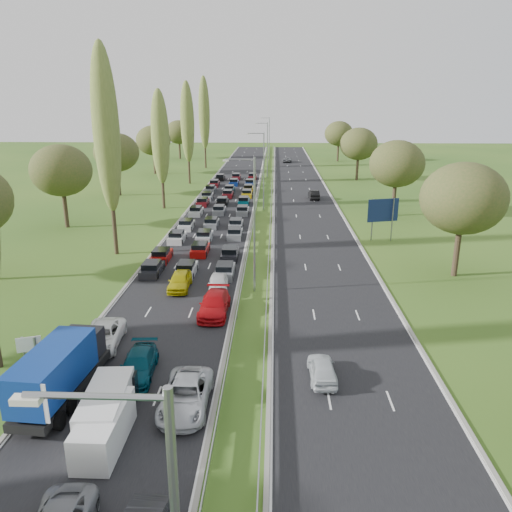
{
  "coord_description": "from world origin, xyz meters",
  "views": [
    {
      "loc": [
        6.22,
        0.9,
        16.49
      ],
      "look_at": [
        4.41,
        48.9,
        1.5
      ],
      "focal_mm": 35.0,
      "sensor_mm": 36.0,
      "label": 1
    }
  ],
  "objects_px": {
    "white_van_rear": "(108,406)",
    "info_sign": "(29,347)",
    "near_car_2": "(102,336)",
    "blue_lorry": "(61,370)",
    "direction_sign": "(383,212)",
    "white_van_front": "(106,426)"
  },
  "relations": [
    {
      "from": "blue_lorry",
      "to": "info_sign",
      "type": "relative_size",
      "value": 3.94
    },
    {
      "from": "white_van_rear",
      "to": "direction_sign",
      "type": "bearing_deg",
      "value": 55.34
    },
    {
      "from": "white_van_front",
      "to": "direction_sign",
      "type": "height_order",
      "value": "direction_sign"
    },
    {
      "from": "near_car_2",
      "to": "blue_lorry",
      "type": "distance_m",
      "value": 6.45
    },
    {
      "from": "near_car_2",
      "to": "blue_lorry",
      "type": "bearing_deg",
      "value": -95.63
    },
    {
      "from": "info_sign",
      "to": "near_car_2",
      "type": "bearing_deg",
      "value": 38.62
    },
    {
      "from": "near_car_2",
      "to": "blue_lorry",
      "type": "relative_size",
      "value": 0.65
    },
    {
      "from": "near_car_2",
      "to": "direction_sign",
      "type": "height_order",
      "value": "direction_sign"
    },
    {
      "from": "blue_lorry",
      "to": "direction_sign",
      "type": "xyz_separation_m",
      "value": [
        25.25,
        35.08,
        1.74
      ]
    },
    {
      "from": "white_van_front",
      "to": "info_sign",
      "type": "distance_m",
      "value": 10.32
    },
    {
      "from": "white_van_rear",
      "to": "info_sign",
      "type": "distance_m",
      "value": 8.96
    },
    {
      "from": "white_van_rear",
      "to": "white_van_front",
      "type": "bearing_deg",
      "value": -80.61
    },
    {
      "from": "near_car_2",
      "to": "blue_lorry",
      "type": "xyz_separation_m",
      "value": [
        -0.13,
        -6.36,
        1.06
      ]
    },
    {
      "from": "near_car_2",
      "to": "blue_lorry",
      "type": "height_order",
      "value": "blue_lorry"
    },
    {
      "from": "info_sign",
      "to": "direction_sign",
      "type": "height_order",
      "value": "direction_sign"
    },
    {
      "from": "white_van_front",
      "to": "info_sign",
      "type": "bearing_deg",
      "value": 135.3
    },
    {
      "from": "white_van_rear",
      "to": "info_sign",
      "type": "height_order",
      "value": "info_sign"
    },
    {
      "from": "white_van_front",
      "to": "info_sign",
      "type": "xyz_separation_m",
      "value": [
        -7.31,
        7.27,
        0.38
      ]
    },
    {
      "from": "blue_lorry",
      "to": "white_van_rear",
      "type": "relative_size",
      "value": 1.6
    },
    {
      "from": "white_van_front",
      "to": "info_sign",
      "type": "relative_size",
      "value": 2.29
    },
    {
      "from": "near_car_2",
      "to": "white_van_rear",
      "type": "bearing_deg",
      "value": -73.86
    },
    {
      "from": "direction_sign",
      "to": "info_sign",
      "type": "bearing_deg",
      "value": -132.29
    }
  ]
}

